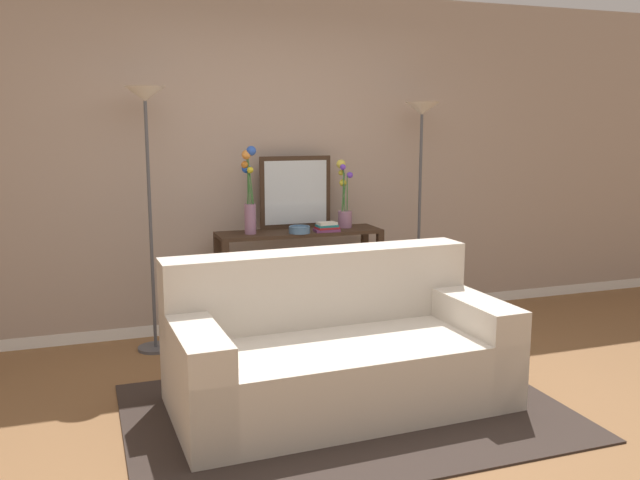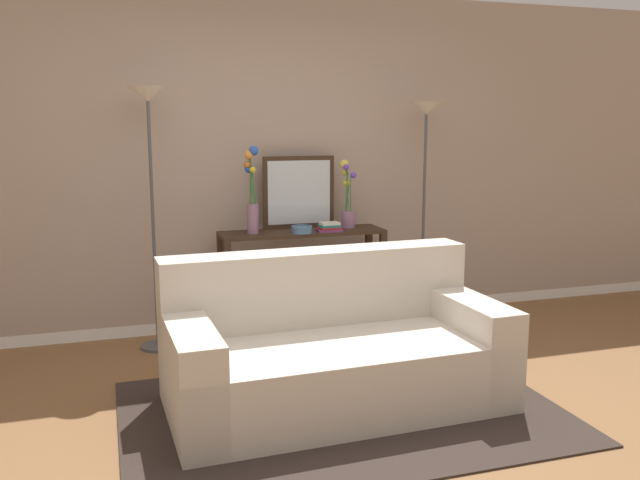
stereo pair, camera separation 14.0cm
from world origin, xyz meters
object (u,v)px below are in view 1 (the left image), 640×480
object	(u,v)px
wall_mirror	(296,192)
fruit_bowl	(299,229)
couch	(336,353)
book_row_under_console	(261,329)
vase_short_flowers	(344,202)
book_stack	(327,227)
console_table	(300,263)
vase_tall_flowers	(249,193)
floor_lamp_left	(147,146)
floor_lamp_right	(421,151)

from	to	relation	value
wall_mirror	fruit_bowl	bearing A→B (deg)	-101.38
couch	wall_mirror	bearing A→B (deg)	81.43
wall_mirror	book_row_under_console	distance (m)	1.11
couch	vase_short_flowers	distance (m)	1.70
wall_mirror	vase_short_flowers	world-z (taller)	wall_mirror
book_stack	vase_short_flowers	bearing A→B (deg)	36.39
vase_short_flowers	fruit_bowl	size ratio (longest dim) A/B	3.34
vase_short_flowers	couch	bearing A→B (deg)	-113.09
console_table	fruit_bowl	distance (m)	0.31
book_row_under_console	console_table	bearing A→B (deg)	-0.00
couch	vase_tall_flowers	xyz separation A→B (m)	(-0.19, 1.35, 0.83)
fruit_bowl	book_row_under_console	distance (m)	0.85
couch	floor_lamp_left	bearing A→B (deg)	124.49
vase_tall_flowers	wall_mirror	bearing A→B (deg)	21.80
couch	wall_mirror	world-z (taller)	wall_mirror
wall_mirror	vase_short_flowers	distance (m)	0.40
couch	wall_mirror	distance (m)	1.73
floor_lamp_left	floor_lamp_right	size ratio (longest dim) A/B	1.05
book_stack	book_row_under_console	size ratio (longest dim) A/B	0.46
wall_mirror	book_row_under_console	size ratio (longest dim) A/B	1.37
wall_mirror	vase_tall_flowers	world-z (taller)	vase_tall_flowers
couch	vase_tall_flowers	world-z (taller)	vase_tall_flowers
fruit_bowl	book_stack	size ratio (longest dim) A/B	0.83
vase_short_flowers	floor_lamp_right	bearing A→B (deg)	-6.96
couch	vase_tall_flowers	bearing A→B (deg)	97.90
couch	book_row_under_console	bearing A→B (deg)	94.33
fruit_bowl	floor_lamp_left	bearing A→B (deg)	176.14
floor_lamp_right	fruit_bowl	xyz separation A→B (m)	(-1.06, -0.07, -0.58)
book_stack	book_row_under_console	world-z (taller)	book_stack
vase_short_flowers	book_stack	size ratio (longest dim) A/B	2.76
book_stack	couch	bearing A→B (deg)	-107.57
floor_lamp_left	book_stack	distance (m)	1.47
floor_lamp_right	fruit_bowl	bearing A→B (deg)	-176.00
couch	vase_short_flowers	world-z (taller)	vase_short_flowers
wall_mirror	fruit_bowl	size ratio (longest dim) A/B	3.58
floor_lamp_right	wall_mirror	world-z (taller)	floor_lamp_right
couch	book_row_under_console	size ratio (longest dim) A/B	4.66
floor_lamp_right	vase_short_flowers	world-z (taller)	floor_lamp_right
vase_tall_flowers	fruit_bowl	xyz separation A→B (m)	(0.37, -0.09, -0.28)
floor_lamp_right	couch	bearing A→B (deg)	-132.77
vase_tall_flowers	book_row_under_console	bearing A→B (deg)	13.63
floor_lamp_right	book_stack	xyz separation A→B (m)	(-0.84, -0.07, -0.57)
floor_lamp_left	book_row_under_console	bearing A→B (deg)	2.42
couch	vase_short_flowers	size ratio (longest dim) A/B	3.64
console_table	floor_lamp_left	xyz separation A→B (m)	(-1.13, -0.03, 0.93)
couch	floor_lamp_right	distance (m)	2.14
wall_mirror	console_table	bearing A→B (deg)	-96.25
book_stack	book_row_under_console	distance (m)	0.95
vase_short_flowers	book_stack	distance (m)	0.30
floor_lamp_right	book_stack	size ratio (longest dim) A/B	9.25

